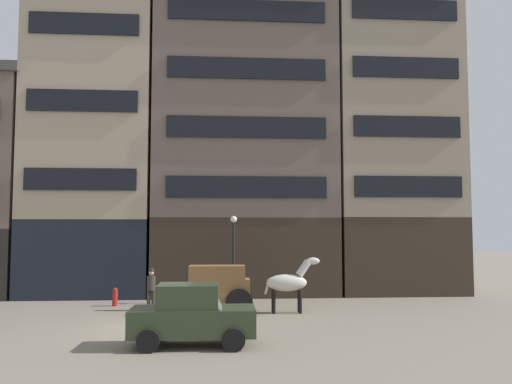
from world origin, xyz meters
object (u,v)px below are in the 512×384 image
object	(u,v)px
draft_horse	(289,282)
streetlamp_curbside	(234,246)
pedestrian_officer	(151,287)
cargo_wagon	(218,286)
fire_hydrant_curbside	(115,296)
sedan_light	(192,315)

from	to	relation	value
draft_horse	streetlamp_curbside	xyz separation A→B (m)	(-2.22, 3.07, 1.40)
draft_horse	pedestrian_officer	world-z (taller)	draft_horse
cargo_wagon	pedestrian_officer	world-z (taller)	cargo_wagon
streetlamp_curbside	fire_hydrant_curbside	bearing A→B (deg)	-174.97
cargo_wagon	fire_hydrant_curbside	xyz separation A→B (m)	(-4.68, 2.60, -0.72)
pedestrian_officer	streetlamp_curbside	distance (m)	4.44
pedestrian_officer	fire_hydrant_curbside	distance (m)	2.39
streetlamp_curbside	fire_hydrant_curbside	size ratio (longest dim) A/B	4.96
draft_horse	streetlamp_curbside	size ratio (longest dim) A/B	0.57
fire_hydrant_curbside	pedestrian_officer	bearing A→B (deg)	-39.33
cargo_wagon	sedan_light	xyz separation A→B (m)	(-0.81, -5.99, -0.23)
draft_horse	pedestrian_officer	distance (m)	5.95
sedan_light	pedestrian_officer	size ratio (longest dim) A/B	2.07
draft_horse	pedestrian_officer	size ratio (longest dim) A/B	1.31
sedan_light	fire_hydrant_curbside	size ratio (longest dim) A/B	4.48
pedestrian_officer	fire_hydrant_curbside	xyz separation A→B (m)	(-1.80, 1.47, -0.55)
draft_horse	streetlamp_curbside	distance (m)	4.04
cargo_wagon	fire_hydrant_curbside	distance (m)	5.40
fire_hydrant_curbside	streetlamp_curbside	bearing A→B (deg)	5.03
cargo_wagon	streetlamp_curbside	world-z (taller)	streetlamp_curbside
draft_horse	streetlamp_curbside	bearing A→B (deg)	125.87
sedan_light	pedestrian_officer	world-z (taller)	sedan_light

